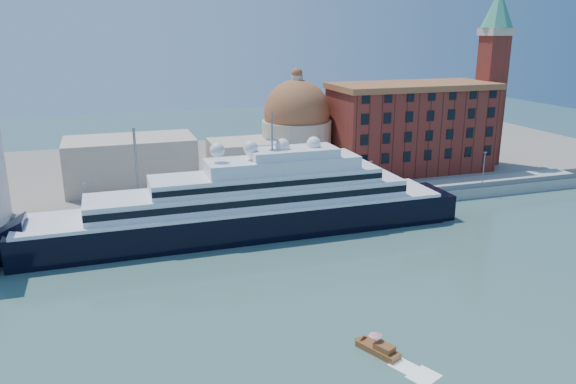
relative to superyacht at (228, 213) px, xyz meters
name	(u,v)px	position (x,y,z in m)	size (l,w,h in m)	color
ground	(285,282)	(4.08, -23.00, -4.83)	(400.00, 400.00, 0.00)	#355C5B
quay	(236,211)	(4.08, 11.00, -3.58)	(180.00, 10.00, 2.50)	gray
land	(203,168)	(4.08, 52.00, -3.83)	(260.00, 72.00, 2.00)	slate
quay_fence	(241,209)	(4.08, 6.50, -1.73)	(180.00, 0.10, 1.20)	slate
superyacht	(228,213)	(0.00, 0.00, 0.00)	(93.57, 12.97, 27.96)	black
water_taxi	(379,348)	(8.81, -46.12, -4.16)	(4.17, 6.09, 2.76)	brown
warehouse	(411,127)	(56.08, 29.00, 8.96)	(43.00, 19.00, 23.25)	maroon
campanile	(492,67)	(80.08, 29.00, 23.93)	(8.40, 8.40, 47.00)	maroon
church	(238,144)	(10.47, 34.72, 6.08)	(66.00, 18.00, 25.50)	beige
lamp_posts	(176,179)	(-8.59, 9.27, 5.01)	(120.80, 2.40, 18.00)	slate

